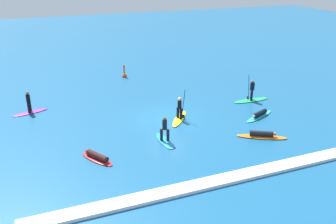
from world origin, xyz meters
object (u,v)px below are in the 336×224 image
surfer_on_teal_board (260,115)px  surfer_on_red_board (97,157)px  surfer_on_purple_board (29,107)px  surfer_on_blue_board (165,135)px  surfer_on_orange_board (262,135)px  marker_buoy (124,75)px  surfer_on_yellow_board (180,115)px  surfer_on_green_board (251,96)px

surfer_on_teal_board → surfer_on_red_board: 12.56m
surfer_on_teal_board → surfer_on_purple_board: (-15.75, 7.04, 0.28)m
surfer_on_red_board → surfer_on_blue_board: 4.53m
surfer_on_red_board → surfer_on_blue_board: size_ratio=1.00×
surfer_on_orange_board → marker_buoy: (-4.77, 16.45, 0.07)m
marker_buoy → surfer_on_teal_board: bearing=-63.8°
marker_buoy → surfer_on_red_board: bearing=-110.6°
surfer_on_teal_board → surfer_on_orange_board: size_ratio=0.99×
surfer_on_red_board → marker_buoy: 16.42m
surfer_on_red_board → marker_buoy: bearing=-51.1°
surfer_on_orange_board → marker_buoy: 17.13m
surfer_on_yellow_board → marker_buoy: (-0.95, 11.75, -0.15)m
surfer_on_teal_board → surfer_on_yellow_board: size_ratio=1.10×
surfer_on_teal_board → surfer_on_blue_board: surfer_on_blue_board is taller
surfer_on_teal_board → surfer_on_green_board: bearing=-136.7°
surfer_on_teal_board → surfer_on_yellow_board: bearing=-40.5°
surfer_on_purple_board → marker_buoy: bearing=-161.0°
surfer_on_orange_board → surfer_on_yellow_board: bearing=158.6°
surfer_on_orange_board → surfer_on_purple_board: bearing=173.7°
surfer_on_blue_board → surfer_on_yellow_board: surfer_on_yellow_board is taller
surfer_on_red_board → surfer_on_purple_board: surfer_on_purple_board is taller
surfer_on_purple_board → surfer_on_yellow_board: size_ratio=0.95×
surfer_on_red_board → marker_buoy: marker_buoy is taller
surfer_on_yellow_board → surfer_on_green_board: bearing=-41.9°
surfer_on_green_board → surfer_on_red_board: bearing=20.2°
surfer_on_red_board → surfer_on_purple_board: (-3.33, 8.92, 0.27)m
surfer_on_purple_board → surfer_on_teal_board: bearing=139.6°
surfer_on_teal_board → surfer_on_purple_board: 17.25m
surfer_on_teal_board → surfer_on_red_board: bearing=-14.9°
surfer_on_blue_board → surfer_on_orange_board: bearing=72.0°
surfer_on_yellow_board → surfer_on_orange_board: size_ratio=0.90×
surfer_on_green_board → surfer_on_orange_board: bearing=62.4°
surfer_on_red_board → surfer_on_yellow_board: bearing=-92.2°
marker_buoy → surfer_on_blue_board: bearing=-95.1°
surfer_on_teal_board → surfer_on_purple_board: bearing=-47.6°
surfer_on_purple_board → surfer_on_orange_board: 17.11m
surfer_on_yellow_board → surfer_on_blue_board: bearing=179.1°
marker_buoy → surfer_on_purple_board: bearing=-144.7°
surfer_on_teal_board → marker_buoy: bearing=-87.3°
surfer_on_blue_board → surfer_on_orange_board: (6.09, -1.80, -0.28)m
surfer_on_purple_board → surfer_on_orange_board: surfer_on_purple_board is taller
surfer_on_blue_board → surfer_on_orange_board: surfer_on_blue_board is taller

